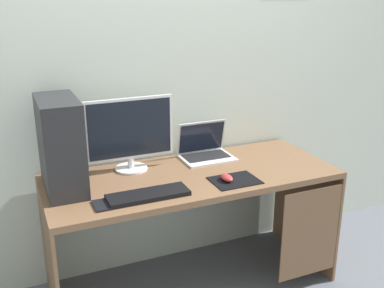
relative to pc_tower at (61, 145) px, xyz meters
The scene contains 10 objects.
ground_plane 1.21m from the pc_tower, ahead, with size 8.00×8.00×0.00m, color slate.
wall_back 0.83m from the pc_tower, 23.08° to the left, with size 4.00×0.05×2.60m.
desk 0.82m from the pc_tower, ahead, with size 1.66×0.68×0.74m.
pc_tower is the anchor object (origin of this frame).
monitor 0.42m from the pc_tower, 16.32° to the left, with size 0.51×0.19×0.43m.
laptop 0.92m from the pc_tower, ahead, with size 0.32×0.24×0.22m.
keyboard 0.52m from the pc_tower, 36.60° to the right, with size 0.42×0.14×0.02m, color black.
mousepad 0.95m from the pc_tower, 16.91° to the right, with size 0.26×0.20×0.01m, color black.
mouse_left 0.90m from the pc_tower, 17.15° to the right, with size 0.06×0.10×0.03m, color #B23333.
cell_phone 0.39m from the pc_tower, 65.52° to the right, with size 0.07×0.13×0.01m, color black.
Camera 1 is at (-0.95, -2.21, 1.73)m, focal length 42.30 mm.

